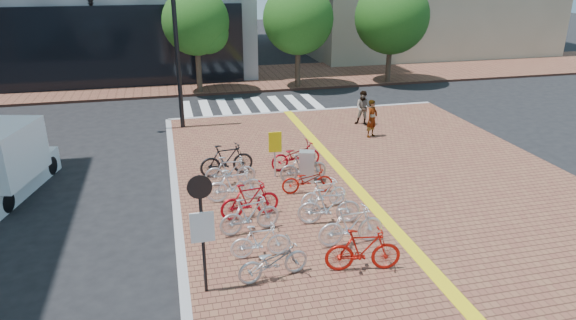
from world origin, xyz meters
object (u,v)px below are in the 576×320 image
object	(u,v)px
pedestrian_b	(364,108)
traffic_light_pole	(138,26)
bike_2	(250,215)
pedestrian_a	(372,119)
bike_6	(227,160)
bike_9	(329,206)
yellow_sign	(275,146)
notice_sign	(202,221)
bike_11	(307,180)
bike_0	(273,261)
bike_3	(250,200)
bike_13	(296,155)
bike_8	(351,226)
bike_5	(230,171)
utility_box	(307,167)
bike_12	(303,167)
bike_10	(324,194)
bike_1	(260,241)
bike_7	(363,250)
bike_4	(235,185)

from	to	relation	value
pedestrian_b	traffic_light_pole	bearing A→B (deg)	-160.00
bike_2	pedestrian_a	world-z (taller)	pedestrian_a
bike_6	bike_9	size ratio (longest dim) A/B	1.06
yellow_sign	notice_sign	distance (m)	7.03
notice_sign	bike_6	bearing A→B (deg)	78.64
bike_11	pedestrian_a	world-z (taller)	pedestrian_a
bike_0	bike_3	bearing A→B (deg)	-11.29
bike_6	notice_sign	distance (m)	7.14
bike_11	bike_13	size ratio (longest dim) A/B	0.88
bike_2	yellow_sign	world-z (taller)	yellow_sign
bike_2	bike_8	xyz separation A→B (m)	(2.52, -1.30, 0.02)
bike_3	bike_2	bearing A→B (deg)	161.31
bike_11	traffic_light_pole	bearing A→B (deg)	36.13
bike_13	yellow_sign	size ratio (longest dim) A/B	1.15
bike_0	bike_9	distance (m)	3.19
bike_0	bike_2	bearing A→B (deg)	-7.48
bike_5	bike_0	bearing A→B (deg)	-172.48
bike_6	utility_box	bearing A→B (deg)	-123.70
bike_9	bike_2	bearing A→B (deg)	97.86
bike_8	bike_9	size ratio (longest dim) A/B	1.01
pedestrian_a	traffic_light_pole	bearing A→B (deg)	128.14
bike_8	bike_9	xyz separation A→B (m)	(-0.20, 1.26, -0.01)
bike_12	utility_box	distance (m)	0.14
bike_10	bike_11	bearing A→B (deg)	-2.49
traffic_light_pole	bike_1	bearing A→B (deg)	-76.38
bike_0	bike_9	world-z (taller)	bike_9
bike_7	bike_2	bearing A→B (deg)	52.50
bike_0	bike_13	size ratio (longest dim) A/B	0.93
bike_12	notice_sign	size ratio (longest dim) A/B	0.58
bike_6	bike_12	size ratio (longest dim) A/B	1.15
bike_7	yellow_sign	xyz separation A→B (m)	(-0.81, 6.31, 0.60)
bike_1	bike_8	size ratio (longest dim) A/B	0.83
bike_13	bike_4	bearing A→B (deg)	121.19
bike_2	traffic_light_pole	distance (m)	11.76
bike_4	pedestrian_a	xyz separation A→B (m)	(6.75, 5.08, 0.28)
bike_6	bike_9	bearing A→B (deg)	-159.39
bike_5	bike_10	xyz separation A→B (m)	(2.57, -2.43, -0.04)
bike_7	bike_11	world-z (taller)	bike_7
pedestrian_a	notice_sign	size ratio (longest dim) A/B	0.56
bike_13	pedestrian_b	distance (m)	6.44
bike_1	bike_10	bearing A→B (deg)	-44.51
bike_12	notice_sign	xyz separation A→B (m)	(-3.90, -5.73, 1.34)
bike_8	traffic_light_pole	bearing A→B (deg)	21.70
pedestrian_a	pedestrian_b	size ratio (longest dim) A/B	1.02
bike_5	bike_13	world-z (taller)	bike_5
bike_5	utility_box	distance (m)	2.63
bike_10	notice_sign	world-z (taller)	notice_sign
bike_7	pedestrian_b	bearing A→B (deg)	-11.75
pedestrian_a	pedestrian_b	xyz separation A→B (m)	(0.32, 1.79, -0.02)
bike_7	traffic_light_pole	xyz separation A→B (m)	(-5.24, 13.21, 4.05)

